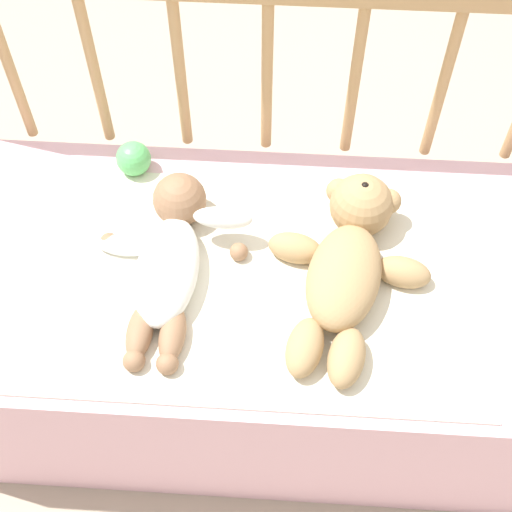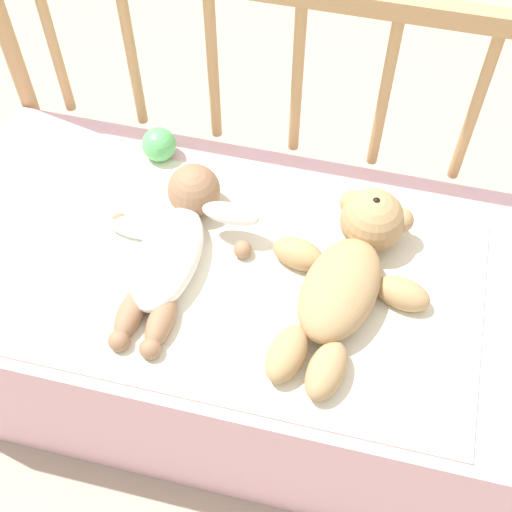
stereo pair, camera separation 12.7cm
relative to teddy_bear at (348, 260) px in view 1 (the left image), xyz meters
name	(u,v)px [view 1 (the left image)]	position (x,y,z in m)	size (l,w,h in m)	color
ground_plane	(256,369)	(-0.17, 0.00, -0.47)	(12.00, 12.00, 0.00)	tan
crib_mattress	(256,325)	(-0.17, 0.00, -0.26)	(1.24, 0.60, 0.42)	#EDB7C6
crib_rail	(267,91)	(-0.17, 0.32, 0.10)	(1.24, 0.04, 0.81)	tan
blanket	(254,282)	(-0.17, -0.03, -0.05)	(0.83, 0.50, 0.01)	silver
teddy_bear	(348,260)	(0.00, 0.00, 0.00)	(0.31, 0.43, 0.12)	tan
baby	(170,256)	(-0.32, -0.01, -0.01)	(0.29, 0.40, 0.10)	white
toy_ball	(134,159)	(-0.43, 0.23, -0.01)	(0.07, 0.07, 0.07)	#59BF66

